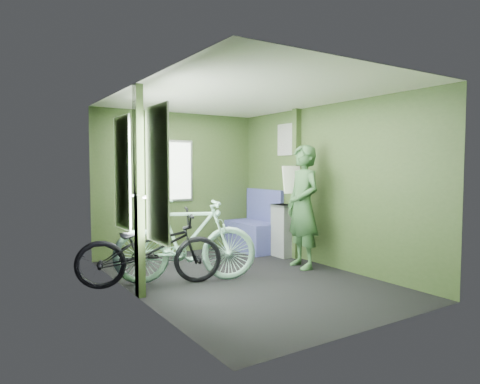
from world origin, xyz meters
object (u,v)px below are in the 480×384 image
object	(u,v)px
waste_box	(283,230)
bicycle_black	(151,286)
passenger	(303,207)
bench_seat	(254,232)
bicycle_mint	(186,282)

from	to	relation	value
waste_box	bicycle_black	bearing A→B (deg)	-168.63
passenger	bench_seat	xyz separation A→B (m)	(0.12, 1.38, -0.56)
bicycle_black	bench_seat	xyz separation A→B (m)	(2.27, 1.13, 0.30)
bicycle_mint	passenger	size ratio (longest dim) A/B	1.01
bicycle_mint	waste_box	size ratio (longest dim) A/B	2.12
passenger	bicycle_black	bearing A→B (deg)	-88.08
bicycle_mint	bench_seat	xyz separation A→B (m)	(1.84, 1.20, 0.30)
bicycle_mint	passenger	bearing A→B (deg)	-73.77
bench_seat	passenger	bearing A→B (deg)	-95.56
waste_box	passenger	bearing A→B (deg)	-107.70
bicycle_mint	passenger	xyz separation A→B (m)	(1.72, -0.18, 0.86)
bicycle_black	passenger	xyz separation A→B (m)	(2.15, -0.25, 0.86)
bicycle_black	bicycle_mint	bearing A→B (deg)	-81.80
passenger	waste_box	size ratio (longest dim) A/B	2.09
bicycle_black	waste_box	distance (m)	2.46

